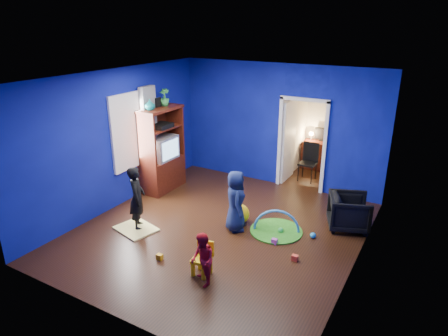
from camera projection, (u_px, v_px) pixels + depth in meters
The scene contains 33 objects.
floor at pixel (220, 230), 7.67m from camera, with size 5.00×5.50×0.01m, color black.
ceiling at pixel (219, 77), 6.65m from camera, with size 5.00×5.50×0.01m, color white.
wall_back at pixel (279, 126), 9.39m from camera, with size 5.00×0.02×2.90m, color navy.
wall_front at pixel (107, 223), 4.92m from camera, with size 5.00×0.02×2.90m, color navy.
wall_left at pixel (117, 140), 8.32m from camera, with size 0.02×5.50×2.90m, color navy.
wall_right at pixel (363, 187), 5.99m from camera, with size 0.02×5.50×2.90m, color navy.
alcove at pixel (314, 129), 9.90m from camera, with size 1.00×1.75×2.50m, color silver, non-canonical shape.
armchair at pixel (349, 212), 7.65m from camera, with size 0.73×0.75×0.68m, color black.
child_black at pixel (137, 198), 7.57m from camera, with size 0.46×0.30×1.25m, color black.
child_navy at pixel (236, 201), 7.51m from camera, with size 0.58×0.38×1.20m, color #10193D.
toddler_red at pixel (202, 260), 5.98m from camera, with size 0.42×0.32×0.86m, color #B51323.
vase at pixel (150, 105), 8.62m from camera, with size 0.22×0.22×0.23m, color #0B525C.
potted_plant at pixel (164, 97), 9.02m from camera, with size 0.22×0.22×0.39m, color #2E8037.
tv_armoire at pixel (161, 149), 9.25m from camera, with size 0.58×1.14×1.96m, color #41190A.
crt_tv at pixel (163, 148), 9.22m from camera, with size 0.46×0.70×0.54m, color silver.
yellow_blanket at pixel (136, 229), 7.70m from camera, with size 0.75×0.60×0.03m, color #F2E07A.
hopper_ball at pixel (239, 214), 7.88m from camera, with size 0.40×0.40×0.40m, color yellow.
kid_chair at pixel (202, 261), 6.27m from camera, with size 0.28×0.28×0.50m, color yellow.
play_mat at pixel (276, 231), 7.63m from camera, with size 1.00×1.00×0.03m, color #3D9922.
toy_arch at pixel (276, 230), 7.63m from camera, with size 0.89×0.89×0.05m, color #3F8CD8.
window_left at pixel (128, 131), 8.57m from camera, with size 0.03×0.95×1.55m, color white.
curtain at pixel (150, 139), 9.06m from camera, with size 0.14×0.42×2.40m, color slate.
doorway at pixel (302, 146), 9.25m from camera, with size 1.16×0.10×2.10m, color white.
study_desk at pixel (319, 155), 10.72m from camera, with size 0.88×0.44×0.75m, color #3D140A.
desk_monitor at pixel (322, 134), 10.61m from camera, with size 0.40×0.05×0.32m, color black.
desk_lamp at pixel (311, 134), 10.70m from camera, with size 0.14×0.14×0.14m, color #FFD88C.
folding_chair at pixel (308, 163), 9.91m from camera, with size 0.40×0.40×0.92m, color black.
book_shelf at pixel (326, 94), 10.23m from camera, with size 0.88×0.24×0.04m, color white.
toy_0 at pixel (295, 258), 6.70m from camera, with size 0.10×0.08×0.10m, color red.
toy_1 at pixel (313, 235), 7.39m from camera, with size 0.11×0.11×0.11m, color #259AD3.
toy_2 at pixel (160, 257), 6.73m from camera, with size 0.10×0.08×0.10m, color orange.
toy_3 at pixel (281, 230), 7.57m from camera, with size 0.11×0.11×0.11m, color green.
toy_4 at pixel (274, 241), 7.20m from camera, with size 0.10×0.08×0.10m, color #C54AA9.
Camera 1 is at (3.43, -5.83, 3.81)m, focal length 32.00 mm.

